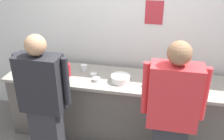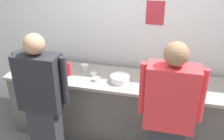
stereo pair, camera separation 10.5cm
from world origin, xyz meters
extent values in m
cube|color=silver|center=(0.00, 0.83, 1.45)|extent=(4.71, 0.10, 2.90)
cube|color=#B72D38|center=(0.34, 0.78, 1.66)|extent=(0.23, 0.01, 0.30)
cube|color=#56514C|center=(0.00, 0.36, 0.43)|extent=(2.95, 0.62, 0.85)
cube|color=gray|center=(0.00, 0.36, 0.87)|extent=(3.00, 0.68, 0.04)
cube|color=#2D2D33|center=(-0.73, -0.36, 0.40)|extent=(0.34, 0.20, 0.80)
cube|color=#232328|center=(-0.73, -0.36, 1.12)|extent=(0.47, 0.24, 0.64)
cylinder|color=#232328|center=(-1.00, -0.32, 1.15)|extent=(0.07, 0.07, 0.54)
cylinder|color=#232328|center=(-0.46, -0.32, 1.15)|extent=(0.07, 0.07, 0.54)
sphere|color=tan|center=(-0.73, -0.36, 1.56)|extent=(0.22, 0.22, 0.22)
cube|color=red|center=(0.64, -0.37, 1.15)|extent=(0.48, 0.24, 0.65)
cylinder|color=red|center=(0.36, -0.33, 1.18)|extent=(0.07, 0.07, 0.55)
cylinder|color=red|center=(0.91, -0.33, 1.18)|extent=(0.07, 0.07, 0.55)
sphere|color=#8C6647|center=(0.64, -0.37, 1.59)|extent=(0.22, 0.22, 0.22)
cylinder|color=white|center=(0.01, 0.27, 0.90)|extent=(0.24, 0.24, 0.01)
cylinder|color=white|center=(0.01, 0.27, 0.91)|extent=(0.24, 0.24, 0.01)
cylinder|color=white|center=(0.01, 0.27, 0.92)|extent=(0.24, 0.24, 0.01)
cylinder|color=white|center=(0.01, 0.27, 0.93)|extent=(0.24, 0.24, 0.01)
cylinder|color=white|center=(0.01, 0.27, 0.94)|extent=(0.24, 0.24, 0.01)
cylinder|color=white|center=(0.01, 0.27, 0.96)|extent=(0.24, 0.24, 0.01)
cylinder|color=white|center=(0.01, 0.27, 0.97)|extent=(0.24, 0.24, 0.01)
cylinder|color=#B7BABF|center=(0.69, 0.32, 0.94)|extent=(0.35, 0.35, 0.10)
cube|color=#B7BABF|center=(-0.99, 0.39, 0.90)|extent=(0.46, 0.34, 0.02)
cylinder|color=red|center=(-0.68, 0.29, 0.97)|extent=(0.06, 0.06, 0.17)
cone|color=red|center=(-0.68, 0.29, 1.07)|extent=(0.05, 0.05, 0.04)
cylinder|color=white|center=(0.34, 0.22, 0.91)|extent=(0.09, 0.09, 0.05)
cylinder|color=orange|center=(0.34, 0.22, 0.93)|extent=(0.07, 0.07, 0.01)
cylinder|color=white|center=(-0.29, 0.23, 0.91)|extent=(0.09, 0.09, 0.04)
cylinder|color=#5B932D|center=(-0.29, 0.23, 0.93)|extent=(0.08, 0.08, 0.01)
cylinder|color=white|center=(-0.36, 0.36, 0.91)|extent=(0.09, 0.09, 0.04)
cylinder|color=#5B932D|center=(-0.36, 0.36, 0.92)|extent=(0.07, 0.07, 0.01)
cylinder|color=white|center=(-0.53, 0.48, 0.93)|extent=(0.09, 0.09, 0.08)
camera|label=1|loc=(0.49, -2.50, 2.45)|focal=41.07mm
camera|label=2|loc=(0.59, -2.48, 2.45)|focal=41.07mm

